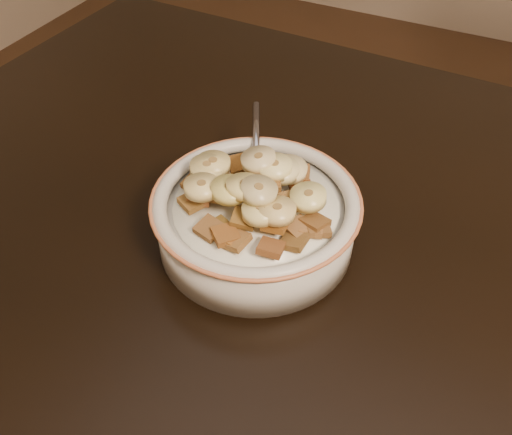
% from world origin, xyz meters
% --- Properties ---
extents(table, '(1.44, 0.96, 0.04)m').
position_xyz_m(table, '(0.00, 0.00, 0.73)').
color(table, black).
rests_on(table, floor).
extents(cereal_bowl, '(0.18, 0.18, 0.04)m').
position_xyz_m(cereal_bowl, '(-0.24, 0.06, 0.77)').
color(cereal_bowl, beige).
rests_on(cereal_bowl, table).
extents(milk, '(0.15, 0.15, 0.00)m').
position_xyz_m(milk, '(-0.24, 0.06, 0.79)').
color(milk, white).
rests_on(milk, cereal_bowl).
extents(spoon, '(0.05, 0.05, 0.01)m').
position_xyz_m(spoon, '(-0.25, 0.09, 0.80)').
color(spoon, '#9296A8').
rests_on(spoon, cereal_bowl).
extents(cereal_square_0, '(0.03, 0.03, 0.01)m').
position_xyz_m(cereal_square_0, '(-0.23, 0.04, 0.81)').
color(cereal_square_0, brown).
rests_on(cereal_square_0, milk).
extents(cereal_square_1, '(0.02, 0.02, 0.01)m').
position_xyz_m(cereal_square_1, '(-0.23, 0.08, 0.81)').
color(cereal_square_1, brown).
rests_on(cereal_square_1, milk).
extents(cereal_square_2, '(0.02, 0.02, 0.01)m').
position_xyz_m(cereal_square_2, '(-0.26, 0.01, 0.80)').
color(cereal_square_2, brown).
rests_on(cereal_square_2, milk).
extents(cereal_square_3, '(0.03, 0.03, 0.01)m').
position_xyz_m(cereal_square_3, '(-0.27, 0.10, 0.80)').
color(cereal_square_3, brown).
rests_on(cereal_square_3, milk).
extents(cereal_square_4, '(0.03, 0.03, 0.01)m').
position_xyz_m(cereal_square_4, '(-0.18, 0.06, 0.80)').
color(cereal_square_4, brown).
rests_on(cereal_square_4, milk).
extents(cereal_square_5, '(0.03, 0.03, 0.01)m').
position_xyz_m(cereal_square_5, '(-0.27, 0.05, 0.81)').
color(cereal_square_5, brown).
rests_on(cereal_square_5, milk).
extents(cereal_square_6, '(0.03, 0.03, 0.01)m').
position_xyz_m(cereal_square_6, '(-0.22, 0.11, 0.80)').
color(cereal_square_6, brown).
rests_on(cereal_square_6, milk).
extents(cereal_square_7, '(0.03, 0.03, 0.01)m').
position_xyz_m(cereal_square_7, '(-0.23, 0.11, 0.80)').
color(cereal_square_7, brown).
rests_on(cereal_square_7, milk).
extents(cereal_square_8, '(0.02, 0.02, 0.01)m').
position_xyz_m(cereal_square_8, '(-0.20, 0.01, 0.80)').
color(cereal_square_8, brown).
rests_on(cereal_square_8, milk).
extents(cereal_square_9, '(0.02, 0.02, 0.01)m').
position_xyz_m(cereal_square_9, '(-0.21, 0.04, 0.81)').
color(cereal_square_9, brown).
rests_on(cereal_square_9, milk).
extents(cereal_square_10, '(0.03, 0.03, 0.01)m').
position_xyz_m(cereal_square_10, '(-0.29, 0.04, 0.80)').
color(cereal_square_10, brown).
rests_on(cereal_square_10, milk).
extents(cereal_square_11, '(0.03, 0.03, 0.01)m').
position_xyz_m(cereal_square_11, '(-0.20, 0.06, 0.81)').
color(cereal_square_11, olive).
rests_on(cereal_square_11, milk).
extents(cereal_square_12, '(0.03, 0.03, 0.01)m').
position_xyz_m(cereal_square_12, '(-0.21, 0.09, 0.80)').
color(cereal_square_12, brown).
rests_on(cereal_square_12, milk).
extents(cereal_square_13, '(0.03, 0.03, 0.01)m').
position_xyz_m(cereal_square_13, '(-0.28, 0.04, 0.80)').
color(cereal_square_13, brown).
rests_on(cereal_square_13, milk).
extents(cereal_square_14, '(0.02, 0.02, 0.01)m').
position_xyz_m(cereal_square_14, '(-0.23, 0.03, 0.81)').
color(cereal_square_14, brown).
rests_on(cereal_square_14, milk).
extents(cereal_square_15, '(0.03, 0.03, 0.01)m').
position_xyz_m(cereal_square_15, '(-0.25, 0.02, 0.80)').
color(cereal_square_15, brown).
rests_on(cereal_square_15, milk).
extents(cereal_square_16, '(0.02, 0.02, 0.01)m').
position_xyz_m(cereal_square_16, '(-0.23, 0.01, 0.80)').
color(cereal_square_16, brown).
rests_on(cereal_square_16, milk).
extents(cereal_square_17, '(0.03, 0.03, 0.01)m').
position_xyz_m(cereal_square_17, '(-0.18, 0.05, 0.80)').
color(cereal_square_17, brown).
rests_on(cereal_square_17, milk).
extents(cereal_square_18, '(0.03, 0.03, 0.01)m').
position_xyz_m(cereal_square_18, '(-0.23, 0.07, 0.82)').
color(cereal_square_18, brown).
rests_on(cereal_square_18, milk).
extents(cereal_square_19, '(0.03, 0.03, 0.01)m').
position_xyz_m(cereal_square_19, '(-0.24, 0.01, 0.80)').
color(cereal_square_19, brown).
rests_on(cereal_square_19, milk).
extents(cereal_square_20, '(0.02, 0.02, 0.01)m').
position_xyz_m(cereal_square_20, '(-0.30, 0.06, 0.80)').
color(cereal_square_20, brown).
rests_on(cereal_square_20, milk).
extents(cereal_square_21, '(0.03, 0.03, 0.01)m').
position_xyz_m(cereal_square_21, '(-0.24, 0.06, 0.82)').
color(cereal_square_21, brown).
rests_on(cereal_square_21, milk).
extents(cereal_square_22, '(0.03, 0.03, 0.01)m').
position_xyz_m(cereal_square_22, '(-0.27, 0.07, 0.80)').
color(cereal_square_22, brown).
rests_on(cereal_square_22, milk).
extents(cereal_square_23, '(0.02, 0.02, 0.01)m').
position_xyz_m(cereal_square_23, '(-0.19, 0.03, 0.80)').
color(cereal_square_23, brown).
rests_on(cereal_square_23, milk).
extents(cereal_square_24, '(0.03, 0.03, 0.01)m').
position_xyz_m(cereal_square_24, '(-0.18, 0.05, 0.80)').
color(cereal_square_24, olive).
rests_on(cereal_square_24, milk).
extents(cereal_square_25, '(0.02, 0.02, 0.01)m').
position_xyz_m(cereal_square_25, '(-0.25, 0.10, 0.80)').
color(cereal_square_25, brown).
rests_on(cereal_square_25, milk).
extents(cereal_square_26, '(0.03, 0.03, 0.01)m').
position_xyz_m(cereal_square_26, '(-0.26, 0.11, 0.80)').
color(cereal_square_26, brown).
rests_on(cereal_square_26, milk).
extents(cereal_square_27, '(0.02, 0.02, 0.01)m').
position_xyz_m(cereal_square_27, '(-0.24, 0.01, 0.80)').
color(cereal_square_27, '#95571A').
rests_on(cereal_square_27, milk).
extents(cereal_square_28, '(0.03, 0.03, 0.01)m').
position_xyz_m(cereal_square_28, '(-0.19, 0.05, 0.80)').
color(cereal_square_28, brown).
rests_on(cereal_square_28, milk).
extents(banana_slice_0, '(0.04, 0.04, 0.01)m').
position_xyz_m(banana_slice_0, '(-0.25, 0.04, 0.82)').
color(banana_slice_0, '#D0C064').
rests_on(banana_slice_0, milk).
extents(banana_slice_1, '(0.04, 0.04, 0.01)m').
position_xyz_m(banana_slice_1, '(-0.21, 0.04, 0.82)').
color(banana_slice_1, '#E0C06D').
rests_on(banana_slice_1, milk).
extents(banana_slice_2, '(0.04, 0.04, 0.02)m').
position_xyz_m(banana_slice_2, '(-0.25, 0.08, 0.83)').
color(banana_slice_2, beige).
rests_on(banana_slice_2, milk).
extents(banana_slice_3, '(0.04, 0.04, 0.01)m').
position_xyz_m(banana_slice_3, '(-0.23, 0.09, 0.82)').
color(banana_slice_3, '#DED58A').
rests_on(banana_slice_3, milk).
extents(banana_slice_4, '(0.04, 0.04, 0.01)m').
position_xyz_m(banana_slice_4, '(-0.19, 0.07, 0.82)').
color(banana_slice_4, '#EDE17D').
rests_on(banana_slice_4, milk).
extents(banana_slice_5, '(0.04, 0.04, 0.01)m').
position_xyz_m(banana_slice_5, '(-0.29, 0.06, 0.82)').
color(banana_slice_5, tan).
rests_on(banana_slice_5, milk).
extents(banana_slice_6, '(0.03, 0.03, 0.01)m').
position_xyz_m(banana_slice_6, '(-0.22, 0.10, 0.81)').
color(banana_slice_6, '#FBE99E').
rests_on(banana_slice_6, milk).
extents(banana_slice_7, '(0.04, 0.04, 0.02)m').
position_xyz_m(banana_slice_7, '(-0.23, 0.05, 0.83)').
color(banana_slice_7, '#CCB981').
rests_on(banana_slice_7, milk).
extents(banana_slice_8, '(0.04, 0.04, 0.01)m').
position_xyz_m(banana_slice_8, '(-0.29, 0.07, 0.82)').
color(banana_slice_8, tan).
rests_on(banana_slice_8, milk).
extents(banana_slice_9, '(0.04, 0.04, 0.01)m').
position_xyz_m(banana_slice_9, '(-0.22, 0.03, 0.82)').
color(banana_slice_9, '#FEDD95').
rests_on(banana_slice_9, milk).
extents(banana_slice_10, '(0.04, 0.04, 0.01)m').
position_xyz_m(banana_slice_10, '(-0.23, 0.08, 0.82)').
color(banana_slice_10, '#FFF288').
rests_on(banana_slice_10, milk).
extents(banana_slice_11, '(0.03, 0.03, 0.01)m').
position_xyz_m(banana_slice_11, '(-0.28, 0.04, 0.82)').
color(banana_slice_11, tan).
rests_on(banana_slice_11, milk).
extents(banana_slice_12, '(0.04, 0.04, 0.01)m').
position_xyz_m(banana_slice_12, '(-0.24, 0.05, 0.82)').
color(banana_slice_12, '#EDCF84').
rests_on(banana_slice_12, milk).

